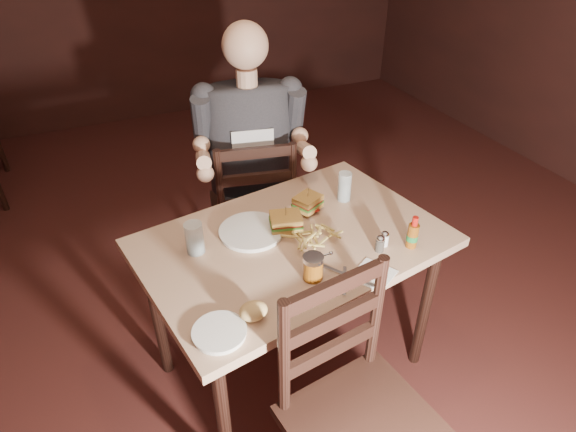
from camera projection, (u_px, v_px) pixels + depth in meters
name	position (u px, v px, depth m)	size (l,w,h in m)	color
room_shell	(232.00, 105.00, 1.43)	(7.00, 7.00, 7.00)	black
main_table	(293.00, 255.00, 1.97)	(1.30, 0.98, 0.77)	tan
chair_far	(253.00, 209.00, 2.63)	(0.44, 0.48, 0.95)	black
chair_near	(366.00, 429.00, 1.55)	(0.45, 0.50, 0.98)	black
diner	(250.00, 128.00, 2.31)	(0.56, 0.44, 0.97)	#312F34
dinner_plate	(251.00, 232.00, 1.95)	(0.26, 0.26, 0.01)	white
sandwich_left	(286.00, 217.00, 1.94)	(0.12, 0.10, 0.10)	gold
sandwich_right	(308.00, 199.00, 2.06)	(0.11, 0.09, 0.10)	gold
fries_pile	(314.00, 236.00, 1.89)	(0.25, 0.18, 0.04)	tan
ketchup_dollop	(315.00, 210.00, 2.07)	(0.04, 0.04, 0.01)	maroon
glass_left	(194.00, 238.00, 1.82)	(0.07, 0.07, 0.13)	silver
glass_right	(345.00, 187.00, 2.13)	(0.06, 0.06, 0.13)	silver
hot_sauce	(413.00, 232.00, 1.85)	(0.04, 0.04, 0.14)	brown
salt_shaker	(384.00, 239.00, 1.88)	(0.03, 0.03, 0.06)	white
pepper_shaker	(380.00, 244.00, 1.85)	(0.04, 0.04, 0.06)	#38332D
syrup_dispenser	(313.00, 267.00, 1.71)	(0.08, 0.08, 0.10)	brown
napkin	(373.00, 275.00, 1.75)	(0.14, 0.13, 0.00)	white
knife	(346.00, 275.00, 1.74)	(0.01, 0.22, 0.01)	silver
fork	(344.00, 281.00, 1.71)	(0.01, 0.15, 0.00)	silver
side_plate	(220.00, 333.00, 1.51)	(0.17, 0.17, 0.01)	white
bread_roll	(253.00, 311.00, 1.54)	(0.09, 0.08, 0.06)	tan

